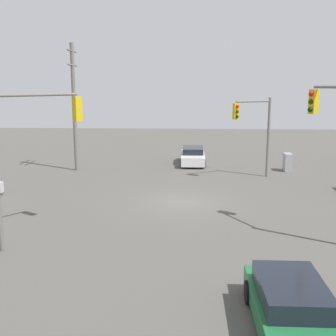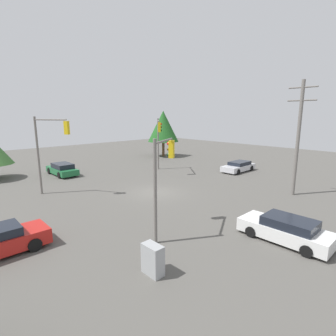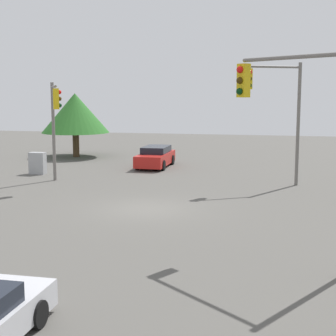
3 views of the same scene
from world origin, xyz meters
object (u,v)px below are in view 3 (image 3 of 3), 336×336
(traffic_signal_cross, at_px, (301,118))
(electrical_cabinet, at_px, (38,163))
(sedan_red, at_px, (156,157))
(traffic_signal_aux, at_px, (55,115))
(traffic_signal_main, at_px, (279,103))

(traffic_signal_cross, relative_size, electrical_cabinet, 4.66)
(sedan_red, bearing_deg, traffic_signal_aux, 63.27)
(sedan_red, relative_size, traffic_signal_aux, 0.82)
(traffic_signal_main, xyz_separation_m, traffic_signal_cross, (-0.68, 12.55, -0.14))
(sedan_red, height_order, electrical_cabinet, sedan_red)
(traffic_signal_aux, height_order, electrical_cabinet, traffic_signal_aux)
(traffic_signal_cross, bearing_deg, traffic_signal_aux, -1.52)
(traffic_signal_aux, bearing_deg, traffic_signal_cross, 20.68)
(electrical_cabinet, bearing_deg, sedan_red, -144.69)
(traffic_signal_main, relative_size, traffic_signal_cross, 1.05)
(sedan_red, relative_size, electrical_cabinet, 3.41)
(traffic_signal_cross, distance_m, electrical_cabinet, 20.72)
(traffic_signal_aux, bearing_deg, sedan_red, 124.64)
(traffic_signal_main, bearing_deg, sedan_red, -65.51)
(sedan_red, distance_m, traffic_signal_main, 10.55)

